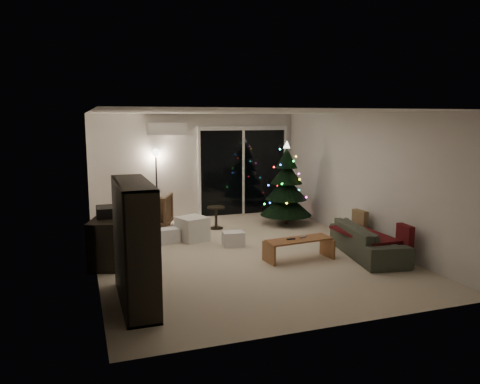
# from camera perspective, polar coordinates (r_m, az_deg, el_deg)

# --- Properties ---
(room) EXTENTS (6.50, 7.51, 2.60)m
(room) POSITION_cam_1_polar(r_m,az_deg,el_deg) (9.83, -0.32, 0.94)
(room) COLOR beige
(room) RESTS_ON ground
(bookshelf) EXTENTS (0.87, 1.65, 1.60)m
(bookshelf) POSITION_cam_1_polar(r_m,az_deg,el_deg) (6.18, -14.53, -6.22)
(bookshelf) COLOR black
(bookshelf) RESTS_ON floor
(media_cabinet) EXTENTS (0.80, 1.33, 0.78)m
(media_cabinet) POSITION_cam_1_polar(r_m,az_deg,el_deg) (8.15, -15.55, -5.58)
(media_cabinet) COLOR black
(media_cabinet) RESTS_ON floor
(stereo) EXTENTS (0.40, 0.47, 0.17)m
(stereo) POSITION_cam_1_polar(r_m,az_deg,el_deg) (8.04, -15.70, -2.30)
(stereo) COLOR black
(stereo) RESTS_ON media_cabinet
(armchair) EXTENTS (1.07, 1.08, 0.76)m
(armchair) POSITION_cam_1_polar(r_m,az_deg,el_deg) (10.43, -10.76, -2.29)
(armchair) COLOR #433625
(armchair) RESTS_ON floor
(ottoman) EXTENTS (0.67, 0.67, 0.47)m
(ottoman) POSITION_cam_1_polar(r_m,az_deg,el_deg) (9.31, -5.85, -4.47)
(ottoman) COLOR silver
(ottoman) RESTS_ON floor
(cardboard_box_a) EXTENTS (0.44, 0.37, 0.28)m
(cardboard_box_a) POSITION_cam_1_polar(r_m,az_deg,el_deg) (9.22, -8.76, -5.27)
(cardboard_box_a) COLOR silver
(cardboard_box_a) RESTS_ON floor
(cardboard_box_b) EXTENTS (0.42, 0.34, 0.28)m
(cardboard_box_b) POSITION_cam_1_polar(r_m,az_deg,el_deg) (8.88, -0.82, -5.73)
(cardboard_box_b) COLOR silver
(cardboard_box_b) RESTS_ON floor
(side_table) EXTENTS (0.52, 0.52, 0.49)m
(side_table) POSITION_cam_1_polar(r_m,az_deg,el_deg) (10.23, -2.93, -3.14)
(side_table) COLOR black
(side_table) RESTS_ON floor
(floor_lamp) EXTENTS (0.26, 0.26, 1.62)m
(floor_lamp) POSITION_cam_1_polar(r_m,az_deg,el_deg) (11.13, -10.12, 0.67)
(floor_lamp) COLOR black
(floor_lamp) RESTS_ON floor
(sofa) EXTENTS (1.06, 1.98, 0.55)m
(sofa) POSITION_cam_1_polar(r_m,az_deg,el_deg) (8.54, 15.35, -5.71)
(sofa) COLOR #373F32
(sofa) RESTS_ON floor
(sofa_throw) EXTENTS (0.59, 1.35, 0.05)m
(sofa_throw) POSITION_cam_1_polar(r_m,az_deg,el_deg) (8.46, 14.82, -4.98)
(sofa_throw) COLOR #570E0E
(sofa_throw) RESTS_ON sofa
(cushion_a) EXTENTS (0.14, 0.37, 0.36)m
(cushion_a) POSITION_cam_1_polar(r_m,az_deg,el_deg) (9.15, 14.40, -3.27)
(cushion_a) COLOR #987E5A
(cushion_a) RESTS_ON sofa
(cushion_b) EXTENTS (0.13, 0.37, 0.36)m
(cushion_b) POSITION_cam_1_polar(r_m,az_deg,el_deg) (8.13, 19.47, -5.04)
(cushion_b) COLOR #570E0E
(cushion_b) RESTS_ON sofa
(coffee_table) EXTENTS (1.20, 0.53, 0.37)m
(coffee_table) POSITION_cam_1_polar(r_m,az_deg,el_deg) (8.09, 7.18, -6.94)
(coffee_table) COLOR #8F5E35
(coffee_table) RESTS_ON floor
(remote_a) EXTENTS (0.15, 0.04, 0.02)m
(remote_a) POSITION_cam_1_polar(r_m,az_deg,el_deg) (7.97, 6.23, -5.72)
(remote_a) COLOR black
(remote_a) RESTS_ON coffee_table
(remote_b) EXTENTS (0.14, 0.08, 0.02)m
(remote_b) POSITION_cam_1_polar(r_m,az_deg,el_deg) (8.12, 7.68, -5.47)
(remote_b) COLOR slate
(remote_b) RESTS_ON coffee_table
(christmas_tree) EXTENTS (1.27, 1.27, 1.89)m
(christmas_tree) POSITION_cam_1_polar(r_m,az_deg,el_deg) (10.60, 5.67, 1.10)
(christmas_tree) COLOR black
(christmas_tree) RESTS_ON floor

